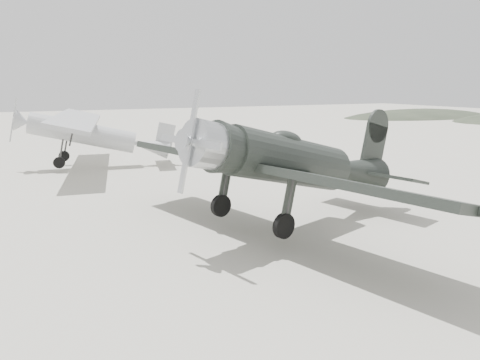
% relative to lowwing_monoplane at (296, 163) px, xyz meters
% --- Properties ---
extents(ground, '(160.00, 160.00, 0.00)m').
position_rel_lowwing_monoplane_xyz_m(ground, '(-2.93, -1.22, -2.28)').
color(ground, '#A9A596').
rests_on(ground, ground).
extents(hill_northeast, '(32.00, 16.00, 5.20)m').
position_rel_lowwing_monoplane_xyz_m(hill_northeast, '(47.07, 38.78, -2.28)').
color(hill_northeast, '#2C3526').
rests_on(hill_northeast, ground).
extents(lowwing_monoplane, '(9.68, 13.37, 4.30)m').
position_rel_lowwing_monoplane_xyz_m(lowwing_monoplane, '(0.00, 0.00, 0.00)').
color(lowwing_monoplane, black).
rests_on(lowwing_monoplane, ground).
extents(highwing_monoplane, '(9.09, 12.71, 3.59)m').
position_rel_lowwing_monoplane_xyz_m(highwing_monoplane, '(-4.37, 15.35, -0.03)').
color(highwing_monoplane, '#A0A3A5').
rests_on(highwing_monoplane, ground).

